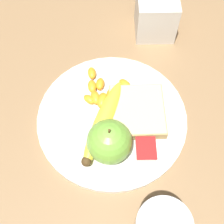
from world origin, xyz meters
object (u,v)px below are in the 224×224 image
Objects in this scene: plate at (112,118)px; fork at (104,122)px; condiment_caddy at (156,15)px; bread_slice at (137,111)px; apple at (109,142)px; banana at (103,122)px; jam_packet at (146,150)px.

plate is 1.51× the size of fork.
plate is at bearing 156.45° from condiment_caddy.
bread_slice is 0.07m from fork.
condiment_caddy is at bearing -23.55° from plate.
fork is 0.27m from condiment_caddy.
apple reaches higher than banana.
banana is at bearing 12.07° from apple.
jam_packet is at bearing -141.31° from plate.
jam_packet is (-0.06, -0.07, 0.01)m from fork.
fork is (0.01, -0.00, -0.01)m from banana.
jam_packet is at bearing -171.80° from bread_slice.
jam_packet is (-0.08, -0.01, -0.00)m from bread_slice.
plate is 6.59× the size of jam_packet.
jam_packet is 0.31m from condiment_caddy.
apple reaches higher than plate.
bread_slice is 0.58× the size of fork.
fork is at bearing 154.48° from condiment_caddy.
apple is at bearing 143.94° from bread_slice.
plate is at bearing 96.25° from bread_slice.
apple reaches higher than condiment_caddy.
condiment_caddy is at bearing -7.81° from jam_packet.
condiment_caddy is (0.25, -0.12, 0.02)m from banana.
condiment_caddy is at bearing -13.24° from bread_slice.
fork is 2.01× the size of condiment_caddy.
plate is 0.05m from bread_slice.
fork is 0.10m from jam_packet.
jam_packet is at bearing 172.19° from condiment_caddy.
apple is 0.32m from condiment_caddy.
apple is at bearing 160.39° from condiment_caddy.
plate is at bearing -41.74° from banana.
plate is 0.02m from fork.
banana reaches higher than jam_packet.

